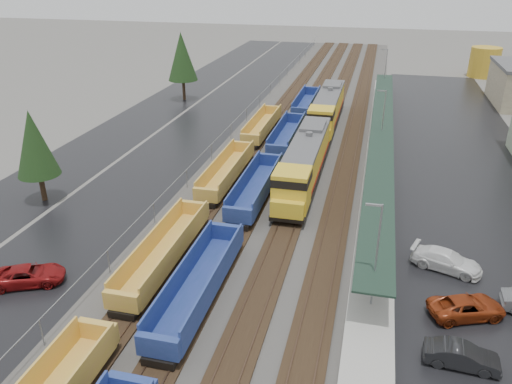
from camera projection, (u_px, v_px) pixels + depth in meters
ballast_strip at (312, 126)px, 70.40m from camera, size 20.00×160.00×0.08m
trackbed at (312, 125)px, 70.35m from camera, size 14.60×160.00×0.22m
west_parking_lot at (211, 119)px, 73.65m from camera, size 10.00×160.00×0.02m
west_road at (148, 115)px, 75.81m from camera, size 9.00×160.00×0.02m
east_commuter_lot at (463, 163)px, 57.49m from camera, size 16.00×100.00×0.02m
station_platform at (380, 151)px, 59.25m from camera, size 3.00×80.00×8.00m
chainlink_fence at (244, 114)px, 70.42m from camera, size 0.08×160.04×2.02m
distant_hills at (480, 22)px, 193.57m from camera, size 301.00×140.00×25.20m
tree_west_near at (34, 144)px, 46.28m from camera, size 3.96×3.96×9.00m
tree_west_far at (182, 57)px, 81.21m from camera, size 4.84×4.84×11.00m
locomotive_lead at (304, 163)px, 50.84m from camera, size 3.18×20.98×4.75m
locomotive_trail at (327, 109)px, 69.36m from camera, size 3.18×20.98×4.75m
well_string_yellow at (165, 252)px, 37.92m from camera, size 2.47×80.08×2.19m
well_string_blue at (233, 228)px, 41.24m from camera, size 2.63×96.31×2.33m
storage_tank at (484, 62)px, 99.67m from camera, size 5.82×5.82×5.82m
parked_car_west_c at (29, 275)px, 35.79m from camera, size 4.17×5.51×1.39m
parked_car_east_a at (462, 356)px, 28.46m from camera, size 1.71×4.29×1.39m
parked_car_east_b at (467, 307)px, 32.50m from camera, size 3.94×5.44×1.38m
parked_car_east_c at (447, 261)px, 37.45m from camera, size 3.64×5.57×1.50m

